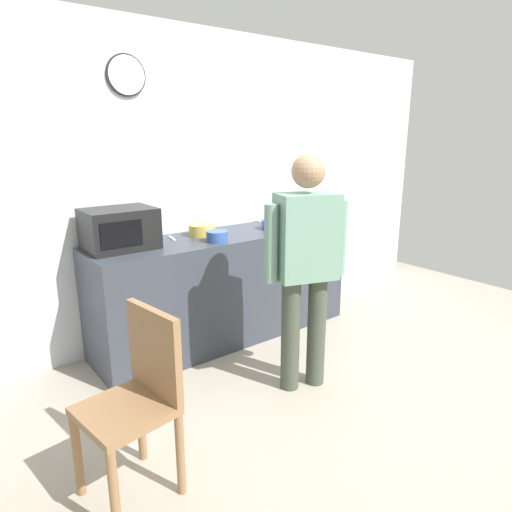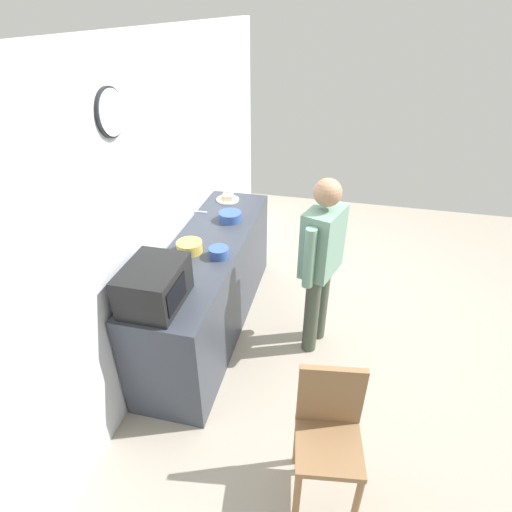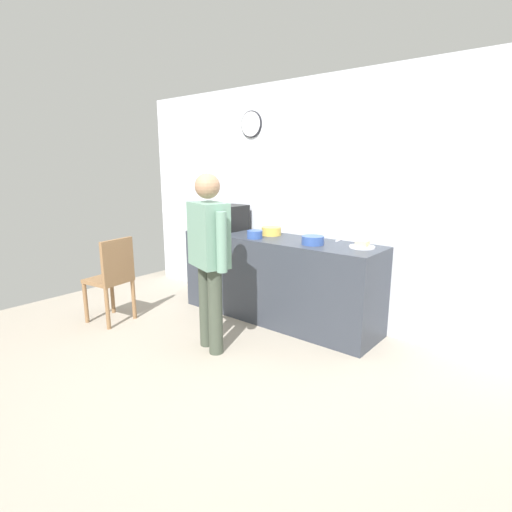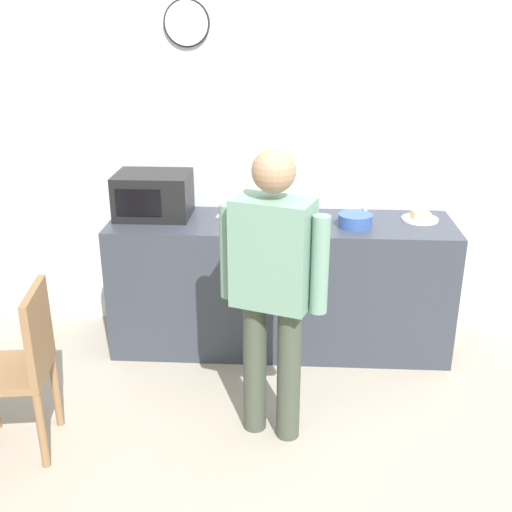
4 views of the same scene
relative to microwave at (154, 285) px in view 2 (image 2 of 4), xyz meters
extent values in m
plane|color=#9E9384|center=(1.16, -1.30, -1.08)|extent=(6.00, 6.00, 0.00)
cube|color=silver|center=(1.16, 0.30, 0.22)|extent=(5.40, 0.10, 2.60)
cylinder|color=white|center=(0.23, 0.24, 1.09)|extent=(0.28, 0.03, 0.28)
cylinder|color=black|center=(0.23, 0.24, 1.09)|extent=(0.30, 0.02, 0.30)
cube|color=#333842|center=(0.87, -0.08, -0.61)|extent=(2.31, 0.62, 0.93)
cube|color=black|center=(0.00, 0.00, 0.00)|extent=(0.50, 0.38, 0.30)
cube|color=black|center=(-0.06, -0.19, 0.00)|extent=(0.30, 0.01, 0.18)
cylinder|color=white|center=(1.81, 0.01, -0.14)|extent=(0.24, 0.24, 0.01)
cube|color=#DCBA83|center=(1.81, 0.01, -0.11)|extent=(0.12, 0.12, 0.05)
cylinder|color=#33519E|center=(0.69, -0.25, -0.11)|extent=(0.17, 0.17, 0.08)
cylinder|color=gold|center=(0.71, 0.02, -0.10)|extent=(0.22, 0.22, 0.09)
cylinder|color=#33519E|center=(1.36, -0.15, -0.11)|extent=(0.22, 0.22, 0.09)
cube|color=silver|center=(1.46, 0.21, -0.15)|extent=(0.03, 0.17, 0.01)
cube|color=silver|center=(0.45, 0.06, -0.15)|extent=(0.05, 0.17, 0.01)
cylinder|color=#3E473A|center=(0.94, -1.12, -0.67)|extent=(0.13, 0.13, 0.81)
cylinder|color=#3E473A|center=(0.75, -1.05, -0.67)|extent=(0.13, 0.13, 0.81)
cube|color=gray|center=(0.85, -1.08, 0.02)|extent=(0.46, 0.36, 0.57)
cylinder|color=gray|center=(1.08, -1.16, -0.01)|extent=(0.09, 0.09, 0.51)
cylinder|color=gray|center=(0.61, -1.00, -0.01)|extent=(0.09, 0.09, 0.51)
sphere|color=#A37A5B|center=(0.85, -1.08, 0.44)|extent=(0.22, 0.22, 0.22)
cylinder|color=olive|center=(-0.73, -1.15, -0.85)|extent=(0.04, 0.04, 0.45)
cylinder|color=olive|center=(-0.68, -1.50, -0.85)|extent=(0.04, 0.04, 0.45)
cylinder|color=olive|center=(-0.38, -1.10, -0.85)|extent=(0.04, 0.04, 0.45)
cylinder|color=olive|center=(-0.33, -1.45, -0.85)|extent=(0.04, 0.04, 0.45)
cube|color=olive|center=(-0.53, -1.30, -0.61)|extent=(0.45, 0.45, 0.04)
cube|color=olive|center=(-0.35, -1.27, -0.36)|extent=(0.10, 0.40, 0.45)
camera|label=1|loc=(-1.18, -3.15, 0.67)|focal=31.37mm
camera|label=2|loc=(-2.06, -1.20, 1.66)|focal=28.56mm
camera|label=3|loc=(3.39, -3.52, 0.62)|focal=28.01mm
camera|label=4|loc=(0.93, -4.02, 1.16)|focal=43.49mm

